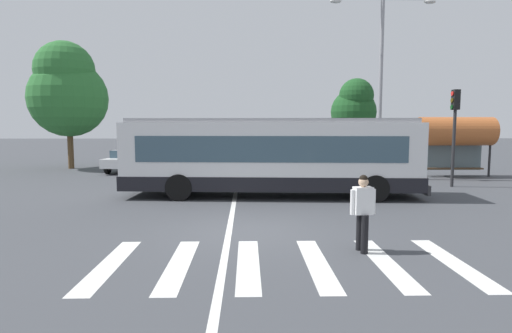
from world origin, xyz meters
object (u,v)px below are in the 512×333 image
(background_tree_left, at_px, (67,90))
(background_tree_right, at_px, (354,107))
(traffic_light_far_corner, at_px, (455,122))
(bus_stop_shelter, at_px, (455,132))
(city_transit_bus, at_px, (271,156))
(parked_car_champagne, at_px, (175,159))
(twin_arm_street_lamp, at_px, (381,67))
(parked_car_silver, at_px, (220,159))
(parked_car_charcoal, at_px, (267,159))
(parked_car_teal, at_px, (311,159))
(parked_car_white, at_px, (131,159))
(pedestrian_crossing_street, at_px, (363,209))

(background_tree_left, distance_m, background_tree_right, 19.79)
(traffic_light_far_corner, relative_size, bus_stop_shelter, 1.10)
(city_transit_bus, height_order, parked_car_champagne, city_transit_bus)
(parked_car_champagne, bearing_deg, background_tree_right, 22.87)
(background_tree_right, bearing_deg, parked_car_champagne, -157.13)
(twin_arm_street_lamp, relative_size, background_tree_right, 1.49)
(parked_car_silver, xyz_separation_m, traffic_light_far_corner, (11.05, -6.79, 2.20))
(parked_car_silver, height_order, bus_stop_shelter, bus_stop_shelter)
(parked_car_champagne, height_order, bus_stop_shelter, bus_stop_shelter)
(parked_car_charcoal, distance_m, parked_car_teal, 2.74)
(parked_car_white, bearing_deg, twin_arm_street_lamp, -15.70)
(bus_stop_shelter, relative_size, twin_arm_street_lamp, 0.43)
(parked_car_charcoal, relative_size, bus_stop_shelter, 1.14)
(traffic_light_far_corner, distance_m, background_tree_right, 12.30)
(city_transit_bus, distance_m, parked_car_charcoal, 9.04)
(city_transit_bus, bearing_deg, parked_car_white, 131.56)
(city_transit_bus, xyz_separation_m, twin_arm_street_lamp, (5.91, 5.12, 4.16))
(parked_car_teal, height_order, bus_stop_shelter, bus_stop_shelter)
(parked_car_white, height_order, background_tree_left, background_tree_left)
(parked_car_champagne, relative_size, traffic_light_far_corner, 1.06)
(city_transit_bus, bearing_deg, background_tree_left, 138.94)
(parked_car_teal, height_order, traffic_light_far_corner, traffic_light_far_corner)
(bus_stop_shelter, bearing_deg, background_tree_left, 168.19)
(city_transit_bus, xyz_separation_m, background_tree_right, (7.00, 14.51, 2.55))
(bus_stop_shelter, bearing_deg, parked_car_charcoal, 163.71)
(pedestrian_crossing_street, height_order, parked_car_teal, pedestrian_crossing_street)
(parked_car_charcoal, bearing_deg, twin_arm_street_lamp, -34.56)
(parked_car_teal, bearing_deg, twin_arm_street_lamp, -54.11)
(background_tree_left, bearing_deg, twin_arm_street_lamp, -17.26)
(city_transit_bus, height_order, bus_stop_shelter, bus_stop_shelter)
(twin_arm_street_lamp, bearing_deg, background_tree_left, 162.74)
(pedestrian_crossing_street, height_order, bus_stop_shelter, bus_stop_shelter)
(parked_car_champagne, bearing_deg, parked_car_white, -174.42)
(pedestrian_crossing_street, bearing_deg, twin_arm_street_lamp, 71.02)
(city_transit_bus, xyz_separation_m, parked_car_teal, (3.02, 9.12, -0.82))
(twin_arm_street_lamp, xyz_separation_m, background_tree_left, (-18.32, 5.69, -0.72))
(bus_stop_shelter, bearing_deg, traffic_light_far_corner, -117.49)
(pedestrian_crossing_street, xyz_separation_m, bus_stop_shelter, (8.75, 13.42, 1.45))
(parked_car_champagne, xyz_separation_m, bus_stop_shelter, (15.74, -3.24, 1.65))
(pedestrian_crossing_street, height_order, parked_car_charcoal, pedestrian_crossing_street)
(city_transit_bus, bearing_deg, traffic_light_far_corner, 15.56)
(traffic_light_far_corner, distance_m, bus_stop_shelter, 4.21)
(city_transit_bus, bearing_deg, pedestrian_crossing_street, -77.66)
(parked_car_white, bearing_deg, city_transit_bus, -48.44)
(parked_car_teal, bearing_deg, parked_car_white, -179.58)
(city_transit_bus, relative_size, parked_car_charcoal, 2.54)
(traffic_light_far_corner, xyz_separation_m, background_tree_left, (-20.86, 8.46, 2.06))
(parked_car_white, xyz_separation_m, background_tree_left, (-4.40, 1.78, 4.27))
(background_tree_right, bearing_deg, background_tree_left, -169.22)
(parked_car_champagne, distance_m, parked_car_silver, 2.77)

